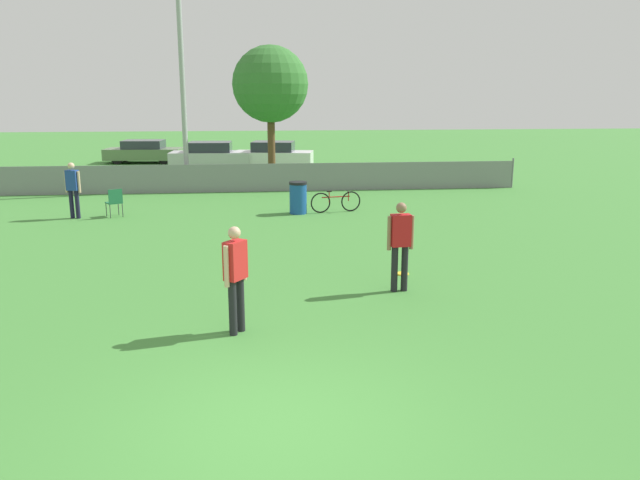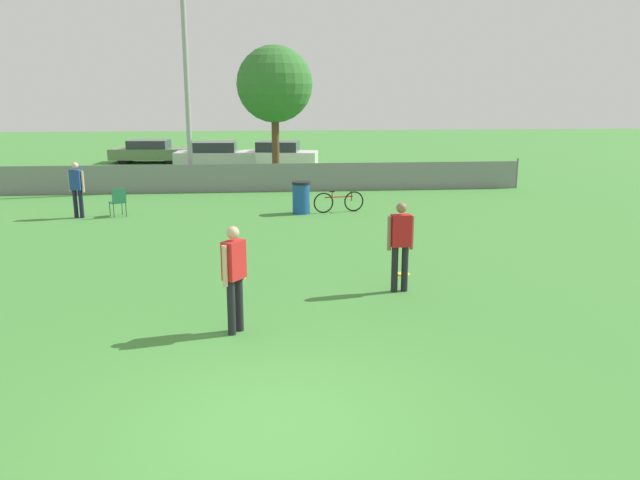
# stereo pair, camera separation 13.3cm
# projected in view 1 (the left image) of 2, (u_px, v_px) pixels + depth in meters

# --- Properties ---
(ground_plane) EXTENTS (120.00, 120.00, 0.00)m
(ground_plane) POSITION_uv_depth(u_px,v_px,m) (277.00, 428.00, 7.21)
(ground_plane) COLOR #428438
(fence_backline) EXTENTS (20.79, 0.07, 1.21)m
(fence_backline) POSITION_uv_depth(u_px,v_px,m) (259.00, 178.00, 24.51)
(fence_backline) COLOR gray
(fence_backline) RESTS_ON ground_plane
(light_pole) EXTENTS (0.90, 0.36, 9.11)m
(light_pole) POSITION_uv_depth(u_px,v_px,m) (181.00, 52.00, 23.66)
(light_pole) COLOR #9E9EA3
(light_pole) RESTS_ON ground_plane
(tree_near_pole) EXTENTS (3.21, 3.21, 5.77)m
(tree_near_pole) POSITION_uv_depth(u_px,v_px,m) (270.00, 85.00, 26.22)
(tree_near_pole) COLOR brown
(tree_near_pole) RESTS_ON ground_plane
(player_defender_red) EXTENTS (0.40, 0.45, 1.76)m
(player_defender_red) POSITION_uv_depth(u_px,v_px,m) (236.00, 273.00, 9.85)
(player_defender_red) COLOR black
(player_defender_red) RESTS_ON ground_plane
(player_thrower_red) EXTENTS (0.53, 0.25, 1.76)m
(player_thrower_red) POSITION_uv_depth(u_px,v_px,m) (400.00, 241.00, 11.99)
(player_thrower_red) COLOR black
(player_thrower_red) RESTS_ON ground_plane
(spectator_in_blue) EXTENTS (0.50, 0.31, 1.73)m
(spectator_in_blue) POSITION_uv_depth(u_px,v_px,m) (73.00, 187.00, 19.13)
(spectator_in_blue) COLOR #191933
(spectator_in_blue) RESTS_ON ground_plane
(frisbee_disc) EXTENTS (0.28, 0.28, 0.03)m
(frisbee_disc) POSITION_uv_depth(u_px,v_px,m) (402.00, 274.00, 13.35)
(frisbee_disc) COLOR yellow
(frisbee_disc) RESTS_ON ground_plane
(folding_chair_sideline) EXTENTS (0.59, 0.59, 0.90)m
(folding_chair_sideline) POSITION_uv_depth(u_px,v_px,m) (115.00, 201.00, 19.42)
(folding_chair_sideline) COLOR #333338
(folding_chair_sideline) RESTS_ON ground_plane
(bicycle_sideline) EXTENTS (1.68, 0.47, 0.71)m
(bicycle_sideline) POSITION_uv_depth(u_px,v_px,m) (336.00, 202.00, 20.28)
(bicycle_sideline) COLOR black
(bicycle_sideline) RESTS_ON ground_plane
(trash_bin) EXTENTS (0.58, 0.58, 1.03)m
(trash_bin) POSITION_uv_depth(u_px,v_px,m) (298.00, 198.00, 20.02)
(trash_bin) COLOR #194C99
(trash_bin) RESTS_ON ground_plane
(parked_car_olive) EXTENTS (4.28, 2.14, 1.26)m
(parked_car_olive) POSITION_uv_depth(u_px,v_px,m) (144.00, 152.00, 34.82)
(parked_car_olive) COLOR black
(parked_car_olive) RESTS_ON ground_plane
(parked_car_silver) EXTENTS (4.15, 2.01, 1.37)m
(parked_car_silver) POSITION_uv_depth(u_px,v_px,m) (211.00, 156.00, 32.03)
(parked_car_silver) COLOR black
(parked_car_silver) RESTS_ON ground_plane
(parked_car_white) EXTENTS (4.25, 2.43, 1.39)m
(parked_car_white) POSITION_uv_depth(u_px,v_px,m) (273.00, 155.00, 32.11)
(parked_car_white) COLOR black
(parked_car_white) RESTS_ON ground_plane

